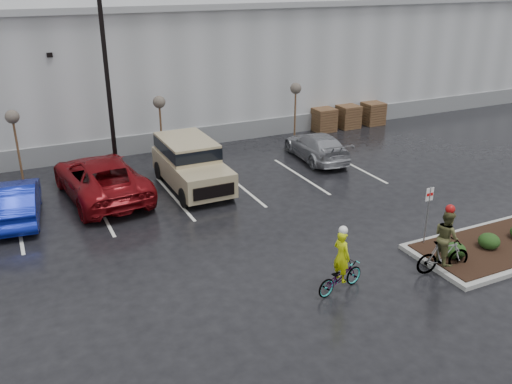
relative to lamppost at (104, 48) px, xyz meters
name	(u,v)px	position (x,y,z in m)	size (l,w,h in m)	color
ground	(332,275)	(4.00, -12.00, -5.69)	(120.00, 120.00, 0.00)	black
warehouse	(141,59)	(4.00, 9.99, -2.04)	(60.50, 15.50, 7.20)	#A3A6A8
wooded_ridge	(82,34)	(4.00, 33.00, -2.69)	(80.00, 25.00, 6.00)	#23421B
lamppost	(104,48)	(0.00, 0.00, 0.00)	(0.50, 1.00, 9.22)	black
sapling_west	(13,121)	(-4.00, 1.00, -2.96)	(0.60, 0.60, 3.20)	#4A2A1D
sapling_mid	(159,106)	(2.50, 1.00, -2.96)	(0.60, 0.60, 3.20)	#4A2A1D
sapling_east	(296,92)	(10.00, 1.00, -2.96)	(0.60, 0.60, 3.20)	#4A2A1D
pallet_stack_a	(324,120)	(12.50, 2.00, -5.01)	(1.20, 1.20, 1.35)	#4A2A1D
pallet_stack_b	(348,116)	(14.20, 2.00, -5.01)	(1.20, 1.20, 1.35)	#4A2A1D
pallet_stack_c	(372,113)	(16.00, 2.00, -5.01)	(1.20, 1.20, 1.35)	#4A2A1D
shrub_a	(455,250)	(8.00, -13.00, -5.27)	(0.70, 0.70, 0.52)	black
shrub_b	(489,241)	(9.50, -13.00, -5.27)	(0.70, 0.70, 0.52)	black
fire_lane_sign	(428,210)	(7.80, -11.80, -4.28)	(0.30, 0.05, 2.20)	gray
car_blue	(17,201)	(-4.42, -3.39, -4.96)	(1.54, 4.42, 1.46)	navy
car_red	(101,178)	(-1.15, -2.58, -4.83)	(2.85, 6.18, 1.72)	maroon
suv_tan	(192,165)	(2.57, -3.25, -4.66)	(2.20, 5.10, 2.06)	tan
car_far_silver	(316,146)	(9.40, -2.24, -5.02)	(1.87, 4.59, 1.33)	#9D9FA5
cyclist_hivis	(341,271)	(3.73, -12.81, -5.03)	(1.82, 0.96, 2.09)	#3F3F44
cyclist_olive	(445,248)	(7.21, -13.29, -4.85)	(1.81, 0.90, 2.28)	#3F3F44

